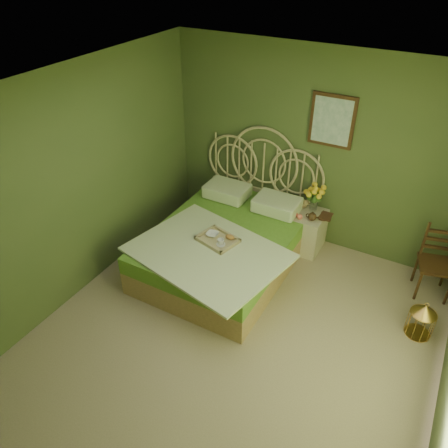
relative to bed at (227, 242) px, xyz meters
The scene contains 13 objects.
floor 1.41m from the bed, 59.31° to the right, with size 4.50×4.50×0.00m, color tan.
ceiling 2.65m from the bed, 59.31° to the right, with size 4.50×4.50×0.00m, color silver.
wall_back 1.61m from the bed, 56.95° to the left, with size 4.00×4.00×0.00m, color #526032.
wall_left 2.01m from the bed, 137.88° to the right, with size 4.50×4.50×0.00m, color #526032.
wall_art 1.96m from the bed, 50.99° to the left, with size 0.54×0.04×0.64m.
bed is the anchor object (origin of this frame).
nightstand 1.11m from the bed, 47.33° to the left, with size 0.49×0.49×0.97m.
chair 2.52m from the bed, 17.46° to the left, with size 0.47×0.47×0.88m.
birdcage 2.40m from the bed, ahead, with size 0.27×0.27×0.41m.
book_lower 1.26m from the bed, 41.59° to the left, with size 0.15×0.20×0.02m, color #381E0F.
book_upper 1.26m from the bed, 41.59° to the left, with size 0.15×0.20×0.02m, color #472819.
cereal_bowl 0.38m from the bed, 102.59° to the right, with size 0.15×0.15×0.04m, color white.
coffee_cup 0.49m from the bed, 71.98° to the right, with size 0.08×0.08×0.08m, color white.
Camera 1 is at (1.44, -2.75, 3.67)m, focal length 35.00 mm.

